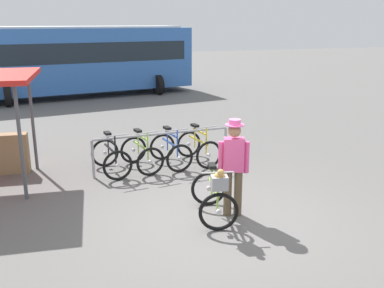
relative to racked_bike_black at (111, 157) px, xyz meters
name	(u,v)px	position (x,y,z in m)	size (l,w,h in m)	color
ground_plane	(220,219)	(1.35, -2.99, -0.37)	(80.00, 80.00, 0.00)	#605E5B
bike_rack_rail	(163,142)	(1.16, -0.16, 0.30)	(3.21, 0.11, 0.88)	#99999E
racked_bike_black	(111,157)	(0.00, 0.00, 0.00)	(0.78, 1.17, 0.98)	black
racked_bike_lime	(142,154)	(0.70, 0.01, 0.00)	(0.82, 1.20, 0.98)	black
racked_bike_blue	(171,151)	(1.40, 0.02, 0.00)	(0.78, 1.17, 0.97)	black
racked_bike_yellow	(198,148)	(2.10, 0.03, 0.00)	(0.79, 1.15, 0.97)	black
featured_bicycle	(215,194)	(1.24, -3.01, 0.12)	(0.89, 1.25, 1.09)	black
person_with_featured_bike	(234,164)	(1.62, -2.92, 0.58)	(0.50, 0.32, 1.72)	brown
bus_distant	(80,57)	(0.56, 10.92, 1.37)	(10.24, 4.22, 3.08)	#3366B7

